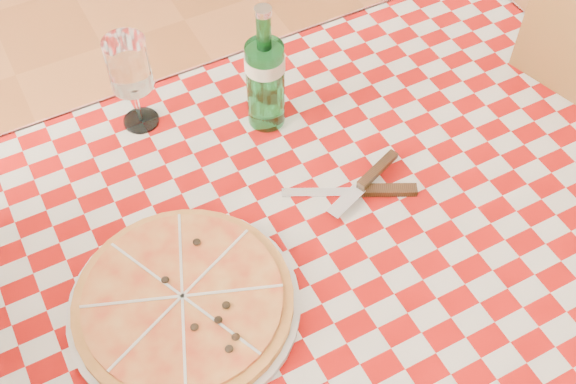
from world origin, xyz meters
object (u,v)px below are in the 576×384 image
object	(u,v)px
water_bottle	(265,68)
wine_glass	(133,84)
dining_table	(315,270)
pizza_plate	(183,301)

from	to	relation	value
water_bottle	wine_glass	xyz separation A→B (m)	(-0.20, 0.10, -0.03)
dining_table	pizza_plate	world-z (taller)	pizza_plate
pizza_plate	water_bottle	bearing A→B (deg)	45.54
pizza_plate	water_bottle	world-z (taller)	water_bottle
water_bottle	wine_glass	bearing A→B (deg)	153.48
water_bottle	wine_glass	size ratio (longest dim) A/B	1.34
pizza_plate	wine_glass	distance (m)	0.40
dining_table	water_bottle	xyz separation A→B (m)	(0.05, 0.27, 0.22)
dining_table	wine_glass	distance (m)	0.44
pizza_plate	wine_glass	size ratio (longest dim) A/B	1.86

